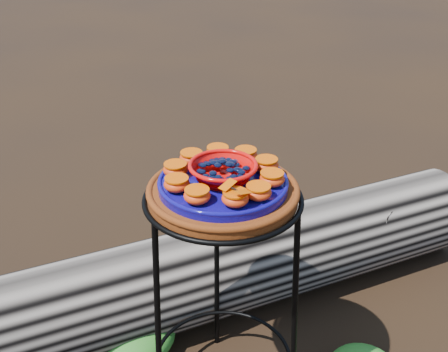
{
  "coord_description": "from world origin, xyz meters",
  "views": [
    {
      "loc": [
        -0.12,
        -1.2,
        1.41
      ],
      "look_at": [
        0.0,
        0.0,
        0.76
      ],
      "focal_mm": 45.0,
      "sensor_mm": 36.0,
      "label": 1
    }
  ],
  "objects": [
    {
      "name": "orange_half_1",
      "position": [
        0.07,
        -0.1,
        0.77
      ],
      "size": [
        0.06,
        0.06,
        0.03
      ],
      "primitive_type": "ellipsoid",
      "color": "#C80200",
      "rests_on": "cobalt_plate"
    },
    {
      "name": "glass_gems",
      "position": [
        0.0,
        0.0,
        0.81
      ],
      "size": [
        0.12,
        0.12,
        0.02
      ],
      "primitive_type": null,
      "color": "black",
      "rests_on": "red_bowl"
    },
    {
      "name": "red_bowl",
      "position": [
        0.0,
        0.0,
        0.77
      ],
      "size": [
        0.16,
        0.16,
        0.04
      ],
      "primitive_type": null,
      "color": "red",
      "rests_on": "cobalt_plate"
    },
    {
      "name": "cobalt_plate",
      "position": [
        0.0,
        0.0,
        0.74
      ],
      "size": [
        0.32,
        0.32,
        0.02
      ],
      "primitive_type": "cylinder",
      "color": "#040452",
      "rests_on": "terracotta_saucer"
    },
    {
      "name": "orange_half_5",
      "position": [
        -0.0,
        0.12,
        0.77
      ],
      "size": [
        0.06,
        0.06,
        0.03
      ],
      "primitive_type": "ellipsoid",
      "color": "#C80200",
      "rests_on": "cobalt_plate"
    },
    {
      "name": "orange_half_3",
      "position": [
        0.11,
        0.04,
        0.77
      ],
      "size": [
        0.06,
        0.06,
        0.03
      ],
      "primitive_type": "ellipsoid",
      "color": "#C80200",
      "rests_on": "cobalt_plate"
    },
    {
      "name": "terracotta_saucer",
      "position": [
        0.0,
        0.0,
        0.72
      ],
      "size": [
        0.37,
        0.37,
        0.03
      ],
      "primitive_type": "cylinder",
      "color": "#3E1C08",
      "rests_on": "plant_stand"
    },
    {
      "name": "driftwood_log",
      "position": [
        0.15,
        0.44,
        0.17
      ],
      "size": [
        1.84,
        1.02,
        0.34
      ],
      "primitive_type": null,
      "rotation": [
        0.0,
        0.0,
        0.33
      ],
      "color": "black",
      "rests_on": "ground"
    },
    {
      "name": "orange_half_6",
      "position": [
        -0.07,
        0.1,
        0.77
      ],
      "size": [
        0.06,
        0.06,
        0.03
      ],
      "primitive_type": "ellipsoid",
      "color": "#C80200",
      "rests_on": "cobalt_plate"
    },
    {
      "name": "plant_stand",
      "position": [
        0.0,
        0.0,
        0.35
      ],
      "size": [
        0.44,
        0.44,
        0.7
      ],
      "primitive_type": null,
      "color": "black",
      "rests_on": "ground"
    },
    {
      "name": "orange_half_7",
      "position": [
        -0.11,
        0.03,
        0.77
      ],
      "size": [
        0.06,
        0.06,
        0.03
      ],
      "primitive_type": "ellipsoid",
      "color": "#C80200",
      "rests_on": "cobalt_plate"
    },
    {
      "name": "orange_half_8",
      "position": [
        -0.11,
        -0.04,
        0.77
      ],
      "size": [
        0.06,
        0.06,
        0.03
      ],
      "primitive_type": "ellipsoid",
      "color": "#C80200",
      "rests_on": "cobalt_plate"
    },
    {
      "name": "orange_half_0",
      "position": [
        0.02,
        -0.12,
        0.77
      ],
      "size": [
        0.06,
        0.06,
        0.03
      ],
      "primitive_type": "ellipsoid",
      "color": "#C80200",
      "rests_on": "cobalt_plate"
    },
    {
      "name": "orange_half_2",
      "position": [
        0.11,
        -0.03,
        0.77
      ],
      "size": [
        0.06,
        0.06,
        0.03
      ],
      "primitive_type": "ellipsoid",
      "color": "#C80200",
      "rests_on": "cobalt_plate"
    },
    {
      "name": "foliage_back",
      "position": [
        -0.07,
        0.47,
        0.07
      ],
      "size": [
        0.29,
        0.29,
        0.15
      ],
      "primitive_type": "ellipsoid",
      "color": "#326E26",
      "rests_on": "ground"
    },
    {
      "name": "foliage_left",
      "position": [
        -0.28,
        0.22,
        0.07
      ],
      "size": [
        0.28,
        0.28,
        0.14
      ],
      "primitive_type": "ellipsoid",
      "color": "#326E26",
      "rests_on": "ground"
    },
    {
      "name": "butterfly",
      "position": [
        0.02,
        -0.12,
        0.79
      ],
      "size": [
        0.1,
        0.1,
        0.01
      ],
      "primitive_type": null,
      "rotation": [
        0.0,
        0.0,
        0.7
      ],
      "color": "#CC4C00",
      "rests_on": "orange_half_0"
    },
    {
      "name": "orange_half_4",
      "position": [
        0.07,
        0.1,
        0.77
      ],
      "size": [
        0.06,
        0.06,
        0.03
      ],
      "primitive_type": "ellipsoid",
      "color": "#C80200",
      "rests_on": "cobalt_plate"
    },
    {
      "name": "orange_half_9",
      "position": [
        -0.07,
        -0.1,
        0.77
      ],
      "size": [
        0.06,
        0.06,
        0.03
      ],
      "primitive_type": "ellipsoid",
      "color": "#C80200",
      "rests_on": "cobalt_plate"
    }
  ]
}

